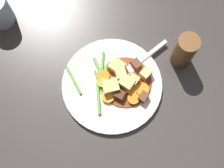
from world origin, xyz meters
name	(u,v)px	position (x,y,z in m)	size (l,w,h in m)	color
ground_plane	(112,86)	(0.00, 0.00, 0.00)	(3.00, 3.00, 0.00)	#383330
dinner_plate	(112,85)	(0.00, 0.00, 0.01)	(0.26, 0.26, 0.01)	white
stew_sauce	(125,82)	(0.03, 0.01, 0.01)	(0.14, 0.14, 0.00)	brown
carrot_slice_0	(133,99)	(0.06, -0.02, 0.02)	(0.03, 0.03, 0.01)	orange
carrot_slice_1	(103,77)	(-0.03, 0.01, 0.02)	(0.03, 0.03, 0.01)	orange
carrot_slice_2	(102,83)	(-0.02, -0.01, 0.02)	(0.02, 0.02, 0.01)	orange
carrot_slice_3	(109,97)	(0.00, -0.04, 0.02)	(0.03, 0.03, 0.01)	orange
carrot_slice_4	(131,89)	(0.05, 0.00, 0.02)	(0.03, 0.03, 0.01)	orange
carrot_slice_5	(142,89)	(0.08, 0.01, 0.02)	(0.03, 0.03, 0.01)	orange
carrot_slice_6	(114,83)	(0.01, 0.00, 0.02)	(0.03, 0.03, 0.01)	orange
potato_chunk_0	(116,66)	(0.00, 0.04, 0.03)	(0.03, 0.04, 0.02)	#DBBC6B
potato_chunk_1	(146,73)	(0.08, 0.05, 0.03)	(0.03, 0.02, 0.03)	#E5CC7A
potato_chunk_2	(109,86)	(0.00, -0.01, 0.03)	(0.04, 0.03, 0.03)	#DBBC6B
potato_chunk_3	(127,83)	(0.04, 0.01, 0.03)	(0.03, 0.04, 0.03)	#DBBC6B
potato_chunk_4	(134,80)	(0.05, 0.02, 0.03)	(0.02, 0.02, 0.03)	#DBBC6B
potato_chunk_5	(121,74)	(0.01, 0.03, 0.03)	(0.03, 0.03, 0.03)	#DBBC6B
meat_chunk_0	(136,64)	(0.05, 0.07, 0.02)	(0.02, 0.02, 0.02)	brown
meat_chunk_1	(143,97)	(0.08, -0.01, 0.02)	(0.02, 0.02, 0.02)	brown
meat_chunk_2	(119,95)	(0.03, -0.02, 0.02)	(0.02, 0.03, 0.02)	#4C2B19
meat_chunk_3	(122,80)	(0.02, 0.01, 0.02)	(0.02, 0.02, 0.02)	brown
green_bean_0	(98,68)	(-0.05, 0.03, 0.02)	(0.01, 0.01, 0.06)	#66AD42
green_bean_1	(106,80)	(-0.02, 0.01, 0.02)	(0.01, 0.01, 0.08)	#66AD42
green_bean_2	(100,85)	(-0.03, -0.01, 0.02)	(0.01, 0.01, 0.08)	#4C8E33
green_bean_3	(103,65)	(-0.04, 0.04, 0.02)	(0.01, 0.01, 0.07)	#4C8E33
green_bean_4	(106,85)	(-0.01, -0.01, 0.02)	(0.01, 0.01, 0.07)	#599E38
green_bean_5	(98,98)	(-0.02, -0.05, 0.02)	(0.01, 0.01, 0.08)	#66AD42
green_bean_6	(102,67)	(-0.04, 0.04, 0.02)	(0.01, 0.01, 0.08)	#599E38
green_bean_7	(74,80)	(-0.10, -0.02, 0.02)	(0.01, 0.01, 0.08)	#66AD42
green_bean_8	(106,86)	(-0.01, -0.01, 0.02)	(0.01, 0.01, 0.07)	#66AD42
fork	(140,61)	(0.05, 0.08, 0.01)	(0.11, 0.15, 0.00)	silver
pepper_mill	(184,51)	(0.15, 0.12, 0.05)	(0.05, 0.05, 0.11)	brown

